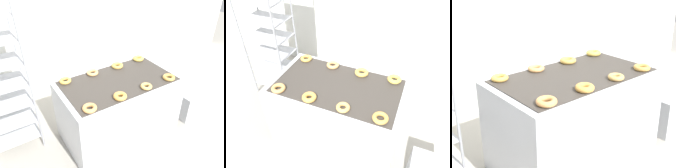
% 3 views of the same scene
% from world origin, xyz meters
% --- Properties ---
extents(ground_plane, '(14.00, 14.00, 0.00)m').
position_xyz_m(ground_plane, '(0.00, 0.00, 0.00)').
color(ground_plane, '#9E998E').
extents(wall_back, '(8.00, 0.05, 2.80)m').
position_xyz_m(wall_back, '(0.00, 2.12, 1.40)').
color(wall_back, silver).
rests_on(wall_back, ground_plane).
extents(fryer_machine, '(1.46, 0.85, 0.84)m').
position_xyz_m(fryer_machine, '(0.00, 0.67, 0.42)').
color(fryer_machine, '#B7BABF').
rests_on(fryer_machine, ground_plane).
extents(glaze_bin, '(0.32, 0.29, 0.42)m').
position_xyz_m(glaze_bin, '(1.07, 0.40, 0.21)').
color(glaze_bin, '#B7BABF').
rests_on(glaze_bin, ground_plane).
extents(donut_near_left, '(0.15, 0.15, 0.04)m').
position_xyz_m(donut_near_left, '(-0.55, 0.36, 0.87)').
color(donut_near_left, tan).
rests_on(donut_near_left, fryer_machine).
extents(donut_near_midleft, '(0.15, 0.15, 0.05)m').
position_xyz_m(donut_near_midleft, '(-0.19, 0.37, 0.87)').
color(donut_near_midleft, gold).
rests_on(donut_near_midleft, fryer_machine).
extents(donut_near_midright, '(0.14, 0.14, 0.04)m').
position_xyz_m(donut_near_midright, '(0.18, 0.37, 0.87)').
color(donut_near_midright, tan).
rests_on(donut_near_midright, fryer_machine).
extents(donut_near_right, '(0.15, 0.15, 0.04)m').
position_xyz_m(donut_near_right, '(0.54, 0.38, 0.87)').
color(donut_near_right, gold).
rests_on(donut_near_right, fryer_machine).
extents(donut_far_left, '(0.14, 0.14, 0.04)m').
position_xyz_m(donut_far_left, '(-0.56, 0.98, 0.87)').
color(donut_far_left, gold).
rests_on(donut_far_left, fryer_machine).
extents(donut_far_midleft, '(0.15, 0.15, 0.04)m').
position_xyz_m(donut_far_midleft, '(-0.20, 0.98, 0.87)').
color(donut_far_midleft, tan).
rests_on(donut_far_midleft, fryer_machine).
extents(donut_far_midright, '(0.16, 0.16, 0.05)m').
position_xyz_m(donut_far_midright, '(0.17, 0.97, 0.87)').
color(donut_far_midright, gold).
rests_on(donut_far_midright, fryer_machine).
extents(donut_far_right, '(0.15, 0.15, 0.05)m').
position_xyz_m(donut_far_right, '(0.55, 0.99, 0.87)').
color(donut_far_right, gold).
rests_on(donut_far_right, fryer_machine).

